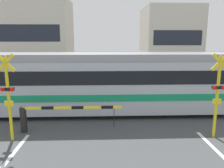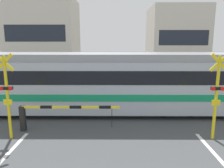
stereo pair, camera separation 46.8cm
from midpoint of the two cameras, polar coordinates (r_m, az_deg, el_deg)
rail_track_near at (r=11.08m, az=1.22°, el=-8.10°), size 50.00×0.10×0.08m
rail_track_far at (r=12.44m, az=1.12°, el=-5.92°), size 50.00×0.10×0.08m
commuter_train at (r=11.58m, az=-10.70°, el=0.82°), size 17.45×2.88×3.09m
crossing_barrier_near at (r=9.37m, az=-14.71°, el=-7.23°), size 4.13×0.20×1.08m
crossing_barrier_far at (r=14.90m, az=10.98°, el=-0.27°), size 4.13×0.20×1.08m
crossing_signal_left at (r=8.92m, az=-24.38°, el=-2.06°), size 0.68×0.15×3.27m
crossing_signal_right at (r=9.06m, az=27.00°, el=-2.09°), size 0.68×0.15×3.27m
pedestrian at (r=18.09m, az=-1.73°, el=2.19°), size 0.38×0.22×1.55m
building_left_of_street at (r=25.77m, az=-16.76°, el=11.47°), size 7.12×5.78×8.10m
building_right_of_street at (r=25.67m, az=16.72°, el=10.59°), size 5.78×5.78×7.31m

